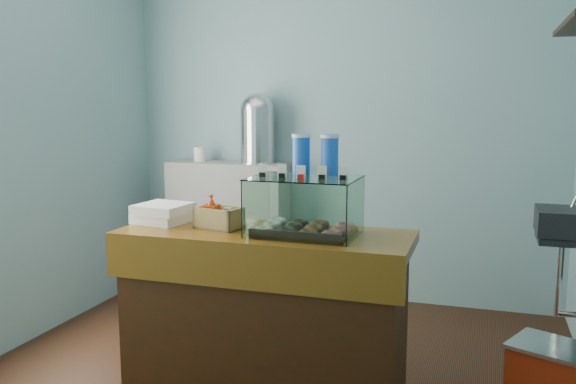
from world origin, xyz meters
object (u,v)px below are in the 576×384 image
(counter, at_px, (264,310))
(red_cooler, at_px, (553,380))
(coffee_urn, at_px, (257,126))
(display_case, at_px, (307,201))

(counter, distance_m, red_cooler, 1.54)
(coffee_urn, relative_size, red_cooler, 1.10)
(display_case, height_order, coffee_urn, coffee_urn)
(coffee_urn, bearing_deg, red_cooler, -33.26)
(counter, distance_m, coffee_urn, 1.95)
(counter, bearing_deg, display_case, 7.93)
(counter, xyz_separation_m, display_case, (0.23, 0.03, 0.62))
(red_cooler, bearing_deg, coffee_urn, 171.32)
(counter, xyz_separation_m, red_cooler, (1.51, 0.18, -0.27))
(display_case, distance_m, red_cooler, 1.56)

